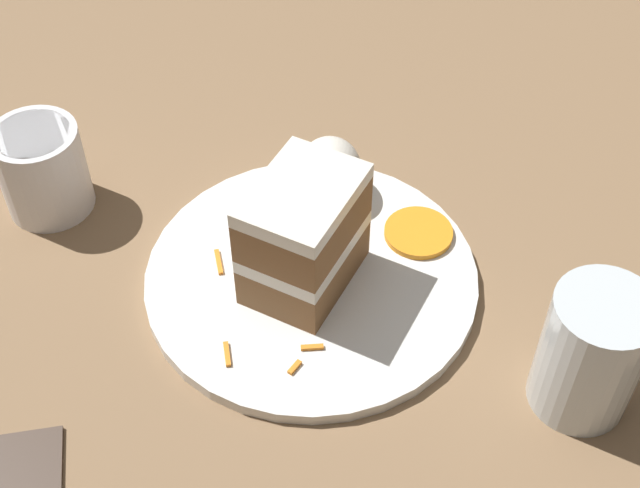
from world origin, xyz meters
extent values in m
plane|color=#4C4742|center=(0.00, 0.00, 0.00)|extent=(6.00, 6.00, 0.00)
cube|color=#846647|center=(0.00, 0.00, 0.02)|extent=(1.00, 1.14, 0.03)
cylinder|color=white|center=(0.01, 0.00, 0.04)|extent=(0.27, 0.27, 0.01)
cube|color=brown|center=(0.01, 0.01, 0.06)|extent=(0.12, 0.11, 0.04)
cube|color=white|center=(0.01, 0.01, 0.09)|extent=(0.12, 0.11, 0.01)
cube|color=brown|center=(0.01, 0.01, 0.11)|extent=(0.12, 0.11, 0.04)
cube|color=white|center=(0.01, 0.01, 0.14)|extent=(0.12, 0.11, 0.01)
ellipsoid|color=white|center=(0.11, -0.02, 0.07)|extent=(0.06, 0.06, 0.06)
cylinder|color=orange|center=(0.06, -0.09, 0.05)|extent=(0.06, 0.06, 0.01)
cube|color=orange|center=(-0.07, 0.06, 0.04)|extent=(0.02, 0.01, 0.00)
cube|color=orange|center=(0.08, 0.03, 0.04)|extent=(0.02, 0.01, 0.00)
cube|color=orange|center=(-0.06, 0.00, 0.04)|extent=(0.01, 0.02, 0.00)
cube|color=orange|center=(-0.08, 0.01, 0.04)|extent=(0.01, 0.01, 0.00)
cube|color=orange|center=(0.03, 0.08, 0.04)|extent=(0.03, 0.01, 0.00)
cylinder|color=silver|center=(-0.10, -0.20, 0.09)|extent=(0.07, 0.07, 0.11)
cylinder|color=silver|center=(-0.10, -0.20, 0.05)|extent=(0.06, 0.06, 0.04)
cylinder|color=white|center=(0.11, 0.23, 0.07)|extent=(0.08, 0.08, 0.08)
cylinder|color=#382314|center=(0.11, 0.23, 0.11)|extent=(0.06, 0.06, 0.01)
camera|label=1|loc=(-0.47, 0.00, 0.60)|focal=50.00mm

